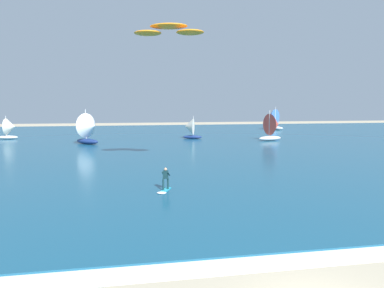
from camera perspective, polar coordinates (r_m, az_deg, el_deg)
ocean at (r=58.72m, az=-4.36°, el=0.45°), size 160.00×90.00×0.10m
shoreline_foam at (r=15.22m, az=11.14°, el=-18.29°), size 95.05×2.21×0.01m
kitesurfer at (r=25.16m, az=-4.55°, el=-6.42°), size 1.29×2.02×1.67m
kite at (r=33.84m, az=-3.89°, el=18.42°), size 6.95×3.76×1.01m
sailboat_far_right at (r=60.89m, az=13.39°, el=2.82°), size 4.64×4.06×5.23m
sailboat_center_horizon at (r=69.67m, az=-28.05°, el=2.30°), size 3.65×3.12×4.22m
sailboat_leading at (r=87.11m, az=13.19°, el=4.06°), size 4.76×5.07×5.64m
sailboat_anchored_offshore at (r=56.03m, az=-16.68°, el=2.50°), size 4.85×4.76×5.45m
sailboat_mid_right at (r=62.31m, az=-0.38°, el=2.63°), size 3.71×3.29×4.16m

